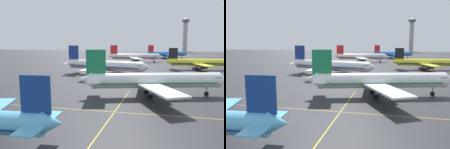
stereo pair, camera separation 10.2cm
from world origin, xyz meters
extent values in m
cone|color=#5BB7E5|center=(-4.32, 12.64, 3.99)|extent=(3.06, 3.39, 3.20)
cube|color=navy|center=(-6.62, 12.47, 7.81)|extent=(4.27, 0.62, 5.32)
cube|color=#5BB7E5|center=(-6.36, 15.16, 3.99)|extent=(3.16, 4.80, 0.21)
cube|color=#5BB7E5|center=(-5.99, 9.85, 3.99)|extent=(3.16, 4.80, 0.21)
cylinder|color=white|center=(7.89, 47.57, 4.36)|extent=(33.84, 13.25, 4.04)
cone|color=white|center=(25.58, 52.63, 4.36)|extent=(3.75, 4.57, 3.96)
cone|color=white|center=(-10.11, 42.42, 4.79)|extent=(4.33, 4.63, 3.84)
cube|color=#197F47|center=(-7.45, 43.18, 9.36)|extent=(5.01, 1.77, 6.38)
cube|color=white|center=(-7.08, 39.96, 4.79)|extent=(4.79, 6.25, 0.26)
cube|color=white|center=(-8.84, 46.10, 4.79)|extent=(4.79, 6.25, 0.26)
cube|color=white|center=(9.36, 38.58, 3.72)|extent=(12.37, 16.69, 0.43)
cube|color=white|center=(4.38, 55.97, 3.72)|extent=(6.62, 16.30, 0.43)
cylinder|color=#2D9956|center=(9.62, 42.31, 2.34)|extent=(4.09, 3.14, 2.23)
cylinder|color=#2D9956|center=(6.57, 52.95, 2.34)|extent=(4.09, 3.14, 2.23)
cube|color=#385166|center=(23.23, 51.96, 4.95)|extent=(2.86, 4.10, 0.74)
cube|color=#197F47|center=(7.89, 47.57, 3.86)|extent=(31.23, 12.54, 0.38)
cylinder|color=#99999E|center=(21.18, 51.37, 1.76)|extent=(0.30, 0.30, 1.76)
cylinder|color=black|center=(21.18, 51.37, 0.59)|extent=(1.26, 0.78, 1.17)
cylinder|color=#99999E|center=(6.61, 44.32, 1.76)|extent=(0.30, 0.30, 1.76)
cylinder|color=black|center=(6.61, 44.32, 0.59)|extent=(1.26, 0.78, 1.17)
cylinder|color=#99999E|center=(5.08, 49.64, 1.76)|extent=(0.30, 0.30, 1.76)
cylinder|color=black|center=(5.08, 49.64, 0.59)|extent=(1.26, 0.78, 1.17)
cylinder|color=white|center=(-14.97, 81.09, 4.32)|extent=(33.82, 11.14, 4.01)
cone|color=white|center=(2.85, 77.18, 4.32)|extent=(3.52, 4.42, 3.93)
cone|color=white|center=(-33.10, 85.06, 4.75)|extent=(4.11, 4.44, 3.81)
cube|color=navy|center=(-30.42, 84.48, 9.28)|extent=(5.03, 1.45, 6.33)
cube|color=white|center=(-31.61, 81.50, 4.75)|extent=(4.47, 6.08, 0.25)
cube|color=white|center=(-30.26, 87.68, 4.75)|extent=(4.47, 6.08, 0.25)
cube|color=white|center=(-17.92, 72.56, 3.69)|extent=(5.58, 15.85, 0.42)
cube|color=white|center=(-14.08, 90.07, 3.69)|extent=(11.52, 16.67, 0.42)
cylinder|color=navy|center=(-15.94, 75.69, 2.32)|extent=(3.98, 2.93, 2.21)
cylinder|color=navy|center=(-13.59, 86.40, 2.32)|extent=(3.98, 2.93, 2.21)
cube|color=#385166|center=(0.48, 77.70, 4.90)|extent=(2.64, 4.01, 0.74)
cube|color=navy|center=(-14.97, 81.09, 3.82)|extent=(31.19, 10.60, 0.38)
cylinder|color=#99999E|center=(-1.58, 78.15, 1.74)|extent=(0.30, 0.30, 1.74)
cylinder|color=black|center=(-1.58, 78.15, 0.58)|extent=(1.23, 0.71, 1.16)
cylinder|color=#99999E|center=(-17.61, 78.86, 1.74)|extent=(0.30, 0.30, 1.74)
cylinder|color=black|center=(-17.61, 78.86, 0.58)|extent=(1.23, 0.71, 1.16)
cylinder|color=#99999E|center=(-16.44, 84.22, 1.74)|extent=(0.30, 0.30, 1.74)
cylinder|color=black|center=(-16.44, 84.22, 0.58)|extent=(1.23, 0.71, 1.16)
cylinder|color=yellow|center=(27.45, 109.55, 3.79)|extent=(29.79, 6.87, 3.51)
cone|color=yellow|center=(11.29, 107.69, 4.16)|extent=(3.32, 3.65, 3.34)
cube|color=black|center=(13.67, 107.96, 8.13)|extent=(4.45, 0.84, 5.55)
cube|color=yellow|center=(13.53, 105.15, 4.16)|extent=(3.49, 5.11, 0.22)
cube|color=yellow|center=(12.90, 110.66, 4.16)|extent=(3.49, 5.11, 0.22)
cube|color=yellow|center=(27.43, 101.64, 3.24)|extent=(8.97, 14.67, 0.37)
cube|color=yellow|center=(25.63, 117.25, 3.24)|extent=(6.10, 14.26, 0.37)
cylinder|color=black|center=(28.18, 104.79, 2.03)|extent=(3.34, 2.29, 1.94)
cylinder|color=black|center=(27.08, 114.34, 2.03)|extent=(3.34, 2.29, 1.94)
cube|color=black|center=(27.45, 109.55, 3.35)|extent=(27.44, 6.64, 0.33)
cylinder|color=#99999E|center=(25.89, 106.95, 1.53)|extent=(0.26, 0.26, 1.53)
cylinder|color=black|center=(25.89, 106.95, 0.51)|extent=(1.06, 0.53, 1.02)
cylinder|color=#99999E|center=(25.34, 111.72, 1.53)|extent=(0.26, 0.26, 1.53)
cylinder|color=black|center=(25.34, 111.72, 0.51)|extent=(1.06, 0.53, 1.02)
cylinder|color=white|center=(-9.70, 141.32, 3.94)|extent=(30.65, 11.28, 3.65)
cone|color=white|center=(6.38, 145.50, 3.94)|extent=(3.32, 4.09, 3.58)
cone|color=white|center=(-26.05, 137.06, 4.32)|extent=(3.85, 4.13, 3.47)
cube|color=red|center=(-23.63, 137.68, 8.45)|extent=(4.55, 1.50, 5.76)
cube|color=white|center=(-23.37, 134.78, 4.32)|extent=(4.23, 5.61, 0.23)
cube|color=white|center=(-24.82, 140.35, 4.32)|extent=(4.23, 5.61, 0.23)
cube|color=white|center=(-8.57, 133.18, 3.36)|extent=(10.91, 15.11, 0.38)
cube|color=white|center=(-12.68, 148.97, 3.36)|extent=(5.64, 14.61, 0.38)
cylinder|color=#4C4C51|center=(-8.25, 136.53, 2.11)|extent=(3.67, 2.77, 2.02)
cylinder|color=#4C4C51|center=(-10.77, 146.20, 2.11)|extent=(3.67, 2.77, 2.02)
cube|color=#385166|center=(4.24, 144.95, 4.46)|extent=(2.52, 3.68, 0.67)
cube|color=red|center=(-9.70, 141.32, 3.48)|extent=(28.28, 10.69, 0.35)
cylinder|color=#99999E|center=(2.38, 144.46, 1.58)|extent=(0.27, 0.27, 1.58)
cylinder|color=black|center=(2.38, 144.46, 0.53)|extent=(1.13, 0.68, 1.06)
cylinder|color=#99999E|center=(-10.93, 138.42, 1.58)|extent=(0.27, 0.27, 1.58)
cylinder|color=black|center=(-10.93, 138.42, 0.53)|extent=(1.13, 0.68, 1.06)
cylinder|color=#99999E|center=(-12.19, 143.25, 1.58)|extent=(0.27, 0.27, 1.58)
cylinder|color=black|center=(-12.19, 143.25, 0.53)|extent=(1.13, 0.68, 1.06)
cylinder|color=blue|center=(11.03, 178.95, 3.71)|extent=(28.50, 12.57, 3.44)
cone|color=blue|center=(25.83, 183.98, 3.71)|extent=(3.31, 3.94, 3.37)
cone|color=blue|center=(-4.04, 173.82, 4.07)|extent=(3.79, 4.02, 3.26)
cube|color=red|center=(-1.81, 174.58, 7.96)|extent=(4.21, 1.71, 5.42)
cube|color=blue|center=(-1.37, 171.87, 4.07)|extent=(4.25, 5.38, 0.22)
cube|color=blue|center=(-3.11, 177.00, 4.07)|extent=(4.25, 5.38, 0.22)
cube|color=blue|center=(12.65, 171.38, 3.16)|extent=(10.98, 14.06, 0.36)
cube|color=blue|center=(7.70, 185.93, 3.16)|extent=(6.27, 14.02, 0.36)
cylinder|color=blue|center=(12.71, 174.55, 1.99)|extent=(3.52, 2.79, 1.90)
cylinder|color=blue|center=(9.68, 183.46, 1.99)|extent=(3.52, 2.79, 1.90)
cube|color=#385166|center=(23.87, 183.31, 4.20)|extent=(2.56, 3.52, 0.63)
cube|color=red|center=(11.03, 178.95, 3.28)|extent=(26.32, 11.86, 0.33)
cylinder|color=#99999E|center=(22.15, 182.73, 1.49)|extent=(0.25, 0.25, 1.49)
cylinder|color=black|center=(22.15, 182.73, 0.50)|extent=(1.07, 0.71, 0.99)
cylinder|color=#99999E|center=(10.07, 176.14, 1.49)|extent=(0.25, 0.25, 1.49)
cylinder|color=black|center=(10.07, 176.14, 0.50)|extent=(1.07, 0.71, 0.99)
cylinder|color=#99999E|center=(8.56, 180.59, 1.49)|extent=(0.25, 0.25, 1.49)
cylinder|color=black|center=(8.56, 180.59, 0.50)|extent=(1.07, 0.71, 0.99)
cube|color=yellow|center=(0.00, 31.68, 0.00)|extent=(151.97, 0.20, 0.01)
cube|color=yellow|center=(0.00, 14.84, 0.00)|extent=(0.20, 74.10, 0.01)
cylinder|color=#ADA89E|center=(32.10, 290.75, 18.01)|extent=(5.20, 5.20, 36.02)
cylinder|color=#385166|center=(32.10, 290.75, 37.62)|extent=(8.40, 8.40, 3.20)
cone|color=#ADA89E|center=(32.10, 290.75, 40.12)|extent=(8.82, 8.82, 1.80)
camera|label=1|loc=(10.27, -15.21, 15.14)|focal=37.86mm
camera|label=2|loc=(10.37, -15.19, 15.14)|focal=37.86mm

